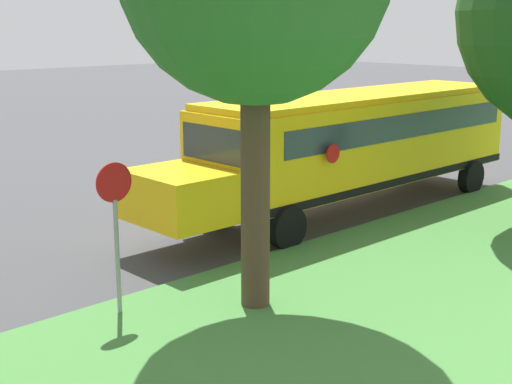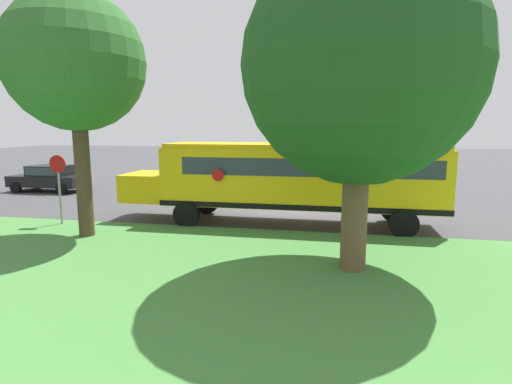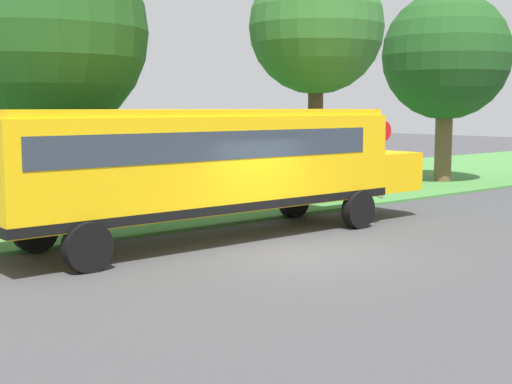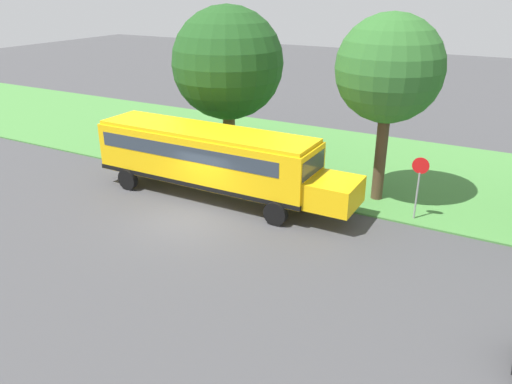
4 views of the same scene
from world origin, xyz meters
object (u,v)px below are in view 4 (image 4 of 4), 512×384
(school_bus, at_px, (211,157))
(oak_tree_beside_bus, at_px, (224,64))
(oak_tree_roadside_mid, at_px, (390,68))
(stop_sign, at_px, (419,181))

(school_bus, xyz_separation_m, oak_tree_beside_bus, (-4.78, -2.25, 3.32))
(school_bus, relative_size, oak_tree_roadside_mid, 1.53)
(oak_tree_beside_bus, relative_size, stop_sign, 2.99)
(oak_tree_beside_bus, height_order, oak_tree_roadside_mid, oak_tree_beside_bus)
(school_bus, bearing_deg, stop_sign, 102.44)
(oak_tree_beside_bus, height_order, stop_sign, oak_tree_beside_bus)
(oak_tree_roadside_mid, xyz_separation_m, stop_sign, (1.40, 1.95, -4.16))
(oak_tree_beside_bus, distance_m, stop_sign, 11.90)
(school_bus, xyz_separation_m, oak_tree_roadside_mid, (-3.33, 6.81, 3.97))
(oak_tree_beside_bus, relative_size, oak_tree_roadside_mid, 1.01)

